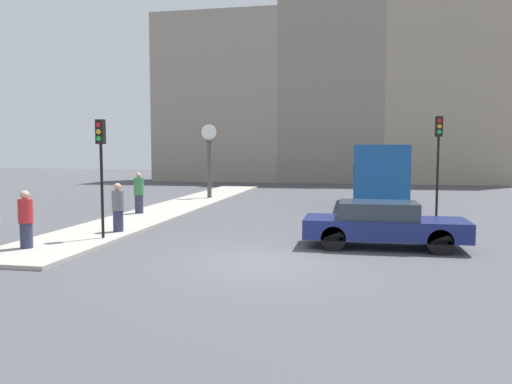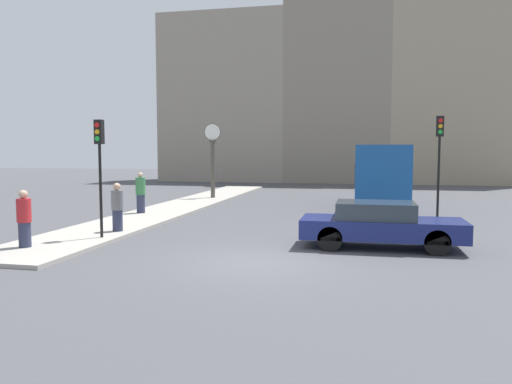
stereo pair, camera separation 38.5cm
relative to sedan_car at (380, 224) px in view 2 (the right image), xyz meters
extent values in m
plane|color=#47474C|center=(-3.19, -2.58, -0.71)|extent=(120.00, 120.00, 0.00)
cube|color=#A39E93|center=(-9.49, 8.91, -0.65)|extent=(2.80, 26.98, 0.12)
cube|color=gray|center=(-13.43, 31.08, 6.99)|extent=(11.78, 5.00, 15.39)
cube|color=gray|center=(-2.94, 31.08, 8.31)|extent=(9.19, 5.00, 18.03)
cube|color=gray|center=(7.29, 31.08, 7.84)|extent=(11.27, 5.00, 17.10)
cube|color=navy|center=(0.05, 0.00, -0.12)|extent=(4.68, 1.77, 0.56)
cube|color=#2D3842|center=(-0.14, 0.00, 0.41)|extent=(2.25, 1.59, 0.49)
cylinder|color=black|center=(1.50, 0.77, -0.35)|extent=(0.72, 0.22, 0.72)
cylinder|color=black|center=(1.50, -0.77, -0.35)|extent=(0.72, 0.22, 0.72)
cylinder|color=black|center=(-1.40, 0.77, -0.35)|extent=(0.72, 0.22, 0.72)
cylinder|color=black|center=(-1.40, -0.77, -0.35)|extent=(0.72, 0.22, 0.72)
cube|color=#195199|center=(0.33, 11.08, 1.03)|extent=(2.40, 8.12, 2.76)
cube|color=#1E232D|center=(0.33, 11.08, 1.23)|extent=(2.42, 7.96, 0.81)
cylinder|color=black|center=(1.39, 13.60, -0.26)|extent=(0.28, 0.90, 0.90)
cylinder|color=black|center=(-0.72, 13.60, -0.26)|extent=(0.28, 0.90, 0.90)
cylinder|color=black|center=(1.39, 8.56, -0.26)|extent=(0.28, 0.90, 0.90)
cylinder|color=black|center=(-0.72, 8.56, -0.26)|extent=(0.28, 0.90, 0.90)
cylinder|color=black|center=(-8.60, -0.68, 0.88)|extent=(0.09, 0.09, 2.95)
cube|color=black|center=(-8.60, -0.68, 2.74)|extent=(0.26, 0.20, 0.76)
cylinder|color=red|center=(-8.60, -0.80, 2.95)|extent=(0.15, 0.04, 0.15)
cylinder|color=orange|center=(-8.60, -0.80, 2.74)|extent=(0.15, 0.04, 0.15)
cylinder|color=green|center=(-8.60, -0.80, 2.53)|extent=(0.15, 0.04, 0.15)
cylinder|color=black|center=(2.24, 4.72, 0.99)|extent=(0.09, 0.09, 3.39)
cube|color=black|center=(2.24, 4.72, 3.06)|extent=(0.26, 0.20, 0.76)
cylinder|color=red|center=(2.24, 4.60, 3.27)|extent=(0.15, 0.04, 0.15)
cylinder|color=orange|center=(2.24, 4.60, 3.06)|extent=(0.15, 0.04, 0.15)
cylinder|color=green|center=(2.24, 4.60, 2.85)|extent=(0.15, 0.04, 0.15)
cylinder|color=#4C473D|center=(-9.14, 13.01, 1.02)|extent=(0.25, 0.25, 3.21)
cube|color=#4C473D|center=(-9.14, 13.01, 2.70)|extent=(0.32, 0.32, 0.15)
cylinder|color=#4C473D|center=(-9.14, 13.01, 3.24)|extent=(1.00, 0.04, 1.00)
cylinder|color=white|center=(-9.14, 13.01, 3.24)|extent=(0.93, 0.06, 0.93)
cylinder|color=#2D334C|center=(-10.11, 5.38, -0.19)|extent=(0.36, 0.36, 0.81)
cylinder|color=#387A47|center=(-10.11, 5.38, 0.60)|extent=(0.43, 0.43, 0.76)
sphere|color=tan|center=(-10.11, 5.38, 1.09)|extent=(0.22, 0.22, 0.22)
cylinder|color=#2D334C|center=(-8.71, 0.58, -0.23)|extent=(0.34, 0.34, 0.72)
cylinder|color=slate|center=(-8.71, 0.58, 0.47)|extent=(0.40, 0.40, 0.67)
sphere|color=tan|center=(-8.71, 0.58, 0.93)|extent=(0.25, 0.25, 0.25)
cylinder|color=#2D334C|center=(-9.92, -2.61, -0.23)|extent=(0.34, 0.34, 0.72)
cylinder|color=red|center=(-9.92, -2.61, 0.46)|extent=(0.40, 0.40, 0.67)
sphere|color=tan|center=(-9.92, -2.61, 0.92)|extent=(0.25, 0.25, 0.25)
camera|label=1|loc=(-0.87, -15.03, 2.15)|focal=35.00mm
camera|label=2|loc=(-0.50, -14.95, 2.15)|focal=35.00mm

